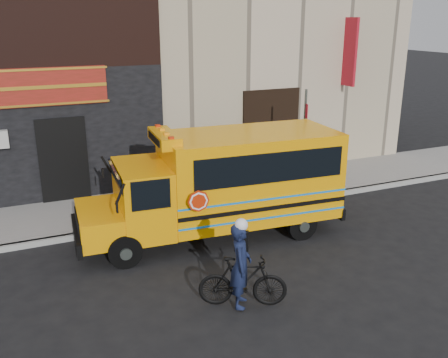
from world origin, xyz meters
name	(u,v)px	position (x,y,z in m)	size (l,w,h in m)	color
ground	(232,257)	(0.00, 0.00, 0.00)	(120.00, 120.00, 0.00)	black
curb	(195,217)	(0.00, 2.60, 0.07)	(40.00, 0.20, 0.15)	gray
sidewalk	(178,200)	(0.00, 4.10, 0.07)	(40.00, 3.00, 0.15)	slate
building	(120,1)	(-0.04, 10.45, 6.13)	(20.00, 10.70, 12.00)	tan
school_bus	(226,181)	(0.41, 1.32, 1.51)	(7.03, 2.62, 2.92)	black
sign_pole	(304,140)	(3.84, 3.01, 1.90)	(0.11, 0.30, 3.47)	#464F49
bicycle	(243,282)	(-0.68, -2.00, 0.54)	(0.50, 1.79, 1.07)	black
cyclist	(241,268)	(-0.75, -2.04, 0.88)	(0.64, 0.42, 1.76)	#111733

